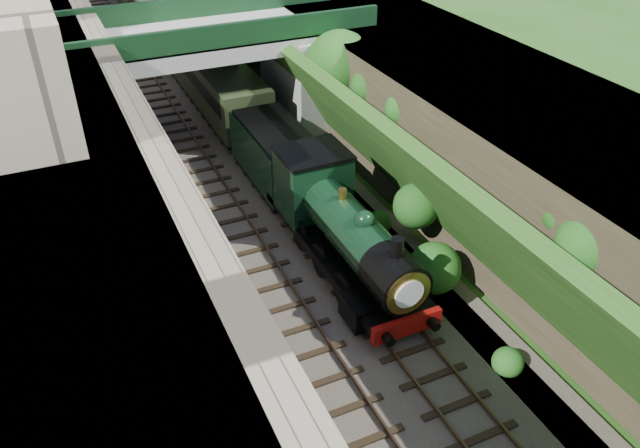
# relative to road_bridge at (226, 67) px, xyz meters

# --- Properties ---
(trackbed) EXTENTS (10.00, 90.00, 0.20)m
(trackbed) POSITION_rel_road_bridge_xyz_m (-0.94, -4.00, -3.98)
(trackbed) COLOR #473F38
(trackbed) RESTS_ON ground
(retaining_wall) EXTENTS (1.00, 90.00, 7.00)m
(retaining_wall) POSITION_rel_road_bridge_xyz_m (-6.44, -4.00, -0.58)
(retaining_wall) COLOR #756B56
(retaining_wall) RESTS_ON ground
(street_plateau_left) EXTENTS (6.00, 90.00, 7.00)m
(street_plateau_left) POSITION_rel_road_bridge_xyz_m (-9.94, -4.00, -0.58)
(street_plateau_left) COLOR #262628
(street_plateau_left) RESTS_ON ground
(street_plateau_right) EXTENTS (8.00, 90.00, 6.25)m
(street_plateau_right) POSITION_rel_road_bridge_xyz_m (8.56, -4.00, -0.95)
(street_plateau_right) COLOR #262628
(street_plateau_right) RESTS_ON ground
(embankment_slope) EXTENTS (4.31, 90.00, 6.36)m
(embankment_slope) POSITION_rel_road_bridge_xyz_m (4.08, -6.32, -1.28)
(embankment_slope) COLOR #1E4714
(embankment_slope) RESTS_ON ground
(track_left) EXTENTS (2.50, 90.00, 0.20)m
(track_left) POSITION_rel_road_bridge_xyz_m (-2.94, -4.00, -3.83)
(track_left) COLOR black
(track_left) RESTS_ON trackbed
(track_right) EXTENTS (2.50, 90.00, 0.20)m
(track_right) POSITION_rel_road_bridge_xyz_m (0.26, -4.00, -3.83)
(track_right) COLOR black
(track_right) RESTS_ON trackbed
(road_bridge) EXTENTS (16.00, 6.40, 7.25)m
(road_bridge) POSITION_rel_road_bridge_xyz_m (0.00, 0.00, 0.00)
(road_bridge) COLOR gray
(road_bridge) RESTS_ON ground
(tree) EXTENTS (3.60, 3.80, 6.60)m
(tree) POSITION_rel_road_bridge_xyz_m (4.97, -3.94, 0.57)
(tree) COLOR black
(tree) RESTS_ON ground
(locomotive) EXTENTS (3.10, 10.22, 3.83)m
(locomotive) POSITION_rel_road_bridge_xyz_m (0.26, -13.95, -2.18)
(locomotive) COLOR black
(locomotive) RESTS_ON trackbed
(tender) EXTENTS (2.70, 6.00, 3.05)m
(tender) POSITION_rel_road_bridge_xyz_m (0.26, -6.59, -2.46)
(tender) COLOR black
(tender) RESTS_ON trackbed
(coach_front) EXTENTS (2.90, 18.00, 3.70)m
(coach_front) POSITION_rel_road_bridge_xyz_m (0.26, 6.01, -2.03)
(coach_front) COLOR black
(coach_front) RESTS_ON trackbed
(coach_middle) EXTENTS (2.90, 18.00, 3.70)m
(coach_middle) POSITION_rel_road_bridge_xyz_m (0.26, 24.81, -2.03)
(coach_middle) COLOR black
(coach_middle) RESTS_ON trackbed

